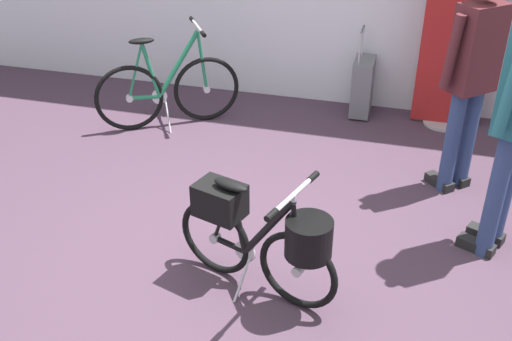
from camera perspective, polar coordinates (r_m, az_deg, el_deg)
The scene contains 6 objects.
ground_plane at distance 3.90m, azimuth -2.05°, elevation -8.61°, with size 8.14×8.14×0.00m, color #473342.
floor_banner_stand at distance 5.59m, azimuth 18.37°, elevation 11.32°, with size 0.60×0.36×1.72m.
folding_bike_foreground at distance 3.44m, azimuth 0.55°, elevation -6.01°, with size 1.03×0.54×0.76m.
display_bike_left at distance 5.52m, azimuth -8.27°, elevation 7.57°, with size 1.12×0.76×0.91m.
visitor_near_wall at distance 4.49m, azimuth 19.71°, elevation 8.82°, with size 0.41×0.40×1.64m.
rolling_suitcase at distance 5.78m, azimuth 9.98°, elevation 7.82°, with size 0.18×0.36×0.83m.
Camera 1 is at (0.95, -2.89, 2.44)m, focal length 42.51 mm.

